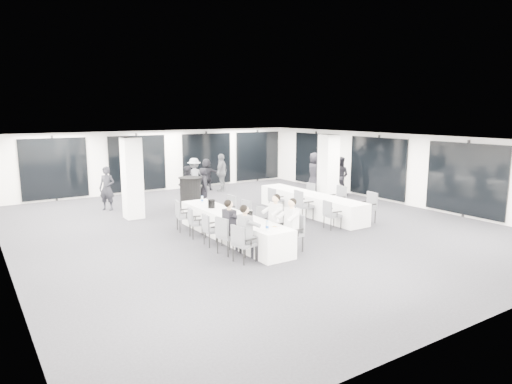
% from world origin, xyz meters
% --- Properties ---
extents(room, '(14.04, 16.04, 2.84)m').
position_xyz_m(room, '(0.89, 1.11, 1.39)').
color(room, black).
rests_on(room, ground).
extents(column_left, '(0.60, 0.60, 2.80)m').
position_xyz_m(column_left, '(-2.80, 3.20, 1.40)').
color(column_left, white).
rests_on(column_left, floor).
extents(column_right, '(0.60, 0.60, 2.80)m').
position_xyz_m(column_right, '(4.20, 1.00, 1.40)').
color(column_right, white).
rests_on(column_right, floor).
extents(banquet_table_main, '(0.90, 5.00, 0.75)m').
position_xyz_m(banquet_table_main, '(-1.29, -0.99, 0.38)').
color(banquet_table_main, white).
rests_on(banquet_table_main, floor).
extents(banquet_table_side, '(0.90, 5.00, 0.75)m').
position_xyz_m(banquet_table_side, '(2.74, 0.28, 0.38)').
color(banquet_table_side, white).
rests_on(banquet_table_side, floor).
extents(cocktail_table, '(0.89, 0.89, 1.24)m').
position_xyz_m(cocktail_table, '(-0.57, 3.31, 0.63)').
color(cocktail_table, black).
rests_on(cocktail_table, floor).
extents(chair_main_left_near, '(0.55, 0.59, 0.94)m').
position_xyz_m(chair_main_left_near, '(-2.12, -2.93, 0.54)').
color(chair_main_left_near, '#4A4D51').
rests_on(chair_main_left_near, floor).
extents(chair_main_left_second, '(0.59, 0.62, 0.99)m').
position_xyz_m(chair_main_left_second, '(-2.12, -2.16, 0.57)').
color(chair_main_left_second, '#4A4D51').
rests_on(chair_main_left_second, floor).
extents(chair_main_left_mid, '(0.48, 0.53, 0.89)m').
position_xyz_m(chair_main_left_mid, '(-2.11, -1.24, 0.51)').
color(chair_main_left_mid, '#4A4D51').
rests_on(chair_main_left_mid, floor).
extents(chair_main_left_fourth, '(0.53, 0.56, 0.89)m').
position_xyz_m(chair_main_left_fourth, '(-2.11, -0.27, 0.51)').
color(chair_main_left_fourth, '#4A4D51').
rests_on(chair_main_left_fourth, floor).
extents(chair_main_left_far, '(0.58, 0.61, 0.97)m').
position_xyz_m(chair_main_left_far, '(-2.12, 0.61, 0.55)').
color(chair_main_left_far, '#4A4D51').
rests_on(chair_main_left_far, floor).
extents(chair_main_right_near, '(0.51, 0.57, 0.98)m').
position_xyz_m(chair_main_right_near, '(-0.45, -2.88, 0.56)').
color(chair_main_right_near, '#4A4D51').
rests_on(chair_main_right_near, floor).
extents(chair_main_right_second, '(0.57, 0.61, 1.01)m').
position_xyz_m(chair_main_right_second, '(-0.45, -2.15, 0.58)').
color(chair_main_right_second, '#4A4D51').
rests_on(chair_main_right_second, floor).
extents(chair_main_right_mid, '(0.54, 0.56, 0.88)m').
position_xyz_m(chair_main_right_mid, '(-0.46, -1.19, 0.50)').
color(chair_main_right_mid, '#4A4D51').
rests_on(chair_main_right_mid, floor).
extents(chair_main_right_fourth, '(0.53, 0.57, 0.93)m').
position_xyz_m(chair_main_right_fourth, '(-0.46, -0.30, 0.53)').
color(chair_main_right_fourth, '#4A4D51').
rests_on(chair_main_right_fourth, floor).
extents(chair_main_right_far, '(0.51, 0.56, 0.95)m').
position_xyz_m(chair_main_right_far, '(-0.45, 0.65, 0.54)').
color(chair_main_right_far, '#4A4D51').
rests_on(chair_main_right_far, floor).
extents(chair_side_left_near, '(0.51, 0.55, 0.91)m').
position_xyz_m(chair_side_left_near, '(1.91, -1.70, 0.52)').
color(chair_side_left_near, '#4A4D51').
rests_on(chair_side_left_near, floor).
extents(chair_side_left_mid, '(0.57, 0.62, 1.03)m').
position_xyz_m(chair_side_left_mid, '(1.90, -0.29, 0.59)').
color(chair_side_left_mid, '#4A4D51').
rests_on(chair_side_left_mid, floor).
extents(chair_side_left_far, '(0.47, 0.52, 0.88)m').
position_xyz_m(chair_side_left_far, '(1.91, 1.35, 0.50)').
color(chair_side_left_far, '#4A4D51').
rests_on(chair_side_left_far, floor).
extents(chair_side_right_near, '(0.57, 0.61, 1.01)m').
position_xyz_m(chair_side_right_near, '(3.57, -1.72, 0.58)').
color(chair_side_right_near, '#4A4D51').
rests_on(chair_side_right_near, floor).
extents(chair_side_right_mid, '(0.55, 0.60, 1.03)m').
position_xyz_m(chair_side_right_mid, '(3.57, -0.26, 0.59)').
color(chair_side_right_mid, '#4A4D51').
rests_on(chair_side_right_mid, floor).
extents(chair_side_right_far, '(0.51, 0.55, 0.91)m').
position_xyz_m(chair_side_right_far, '(3.56, 1.40, 0.52)').
color(chair_side_right_far, '#4A4D51').
rests_on(chair_side_right_far, floor).
extents(seated_guest_a, '(0.50, 0.38, 1.44)m').
position_xyz_m(seated_guest_a, '(-1.95, -2.92, 0.81)').
color(seated_guest_a, '#5C5F64').
rests_on(seated_guest_a, floor).
extents(seated_guest_b, '(0.50, 0.38, 1.44)m').
position_xyz_m(seated_guest_b, '(-1.95, -2.14, 0.81)').
color(seated_guest_b, black).
rests_on(seated_guest_b, floor).
extents(seated_guest_c, '(0.50, 0.38, 1.44)m').
position_xyz_m(seated_guest_c, '(-0.62, -2.88, 0.81)').
color(seated_guest_c, silver).
rests_on(seated_guest_c, floor).
extents(seated_guest_d, '(0.50, 0.38, 1.44)m').
position_xyz_m(seated_guest_d, '(-0.62, -2.16, 0.81)').
color(seated_guest_d, silver).
rests_on(seated_guest_d, floor).
extents(standing_guest_a, '(0.75, 0.80, 1.75)m').
position_xyz_m(standing_guest_a, '(0.06, 3.43, 0.88)').
color(standing_guest_a, black).
rests_on(standing_guest_a, floor).
extents(standing_guest_b, '(0.93, 0.65, 1.77)m').
position_xyz_m(standing_guest_b, '(-0.28, 4.26, 0.88)').
color(standing_guest_b, black).
rests_on(standing_guest_b, floor).
extents(standing_guest_c, '(1.28, 0.82, 1.84)m').
position_xyz_m(standing_guest_c, '(0.97, 6.20, 0.92)').
color(standing_guest_c, '#5C5F64').
rests_on(standing_guest_c, floor).
extents(standing_guest_d, '(1.32, 1.24, 1.98)m').
position_xyz_m(standing_guest_d, '(2.39, 6.26, 0.99)').
color(standing_guest_d, '#5C5F64').
rests_on(standing_guest_d, floor).
extents(standing_guest_e, '(0.76, 1.09, 2.09)m').
position_xyz_m(standing_guest_e, '(5.67, 3.53, 1.05)').
color(standing_guest_e, black).
rests_on(standing_guest_e, floor).
extents(standing_guest_f, '(1.67, 1.13, 1.70)m').
position_xyz_m(standing_guest_f, '(1.93, 6.89, 0.85)').
color(standing_guest_f, black).
rests_on(standing_guest_f, floor).
extents(standing_guest_g, '(0.87, 0.86, 1.87)m').
position_xyz_m(standing_guest_g, '(-3.20, 4.99, 0.93)').
color(standing_guest_g, black).
rests_on(standing_guest_g, floor).
extents(standing_guest_h, '(0.96, 1.10, 1.95)m').
position_xyz_m(standing_guest_h, '(6.20, 2.46, 0.98)').
color(standing_guest_h, black).
rests_on(standing_guest_h, floor).
extents(ice_bucket_near, '(0.21, 0.21, 0.24)m').
position_xyz_m(ice_bucket_near, '(-1.20, -1.80, 0.87)').
color(ice_bucket_near, black).
rests_on(ice_bucket_near, banquet_table_main).
extents(ice_bucket_far, '(0.22, 0.22, 0.25)m').
position_xyz_m(ice_bucket_far, '(-1.38, 0.06, 0.88)').
color(ice_bucket_far, black).
rests_on(ice_bucket_far, banquet_table_main).
extents(water_bottle_a, '(0.08, 0.08, 0.24)m').
position_xyz_m(water_bottle_a, '(-1.49, -3.11, 0.87)').
color(water_bottle_a, silver).
rests_on(water_bottle_a, banquet_table_main).
extents(water_bottle_b, '(0.07, 0.07, 0.21)m').
position_xyz_m(water_bottle_b, '(-1.19, -0.70, 0.85)').
color(water_bottle_b, silver).
rests_on(water_bottle_b, banquet_table_main).
extents(water_bottle_c, '(0.07, 0.07, 0.23)m').
position_xyz_m(water_bottle_c, '(-1.28, 0.90, 0.86)').
color(water_bottle_c, silver).
rests_on(water_bottle_c, banquet_table_main).
extents(plate_a, '(0.18, 0.18, 0.03)m').
position_xyz_m(plate_a, '(-1.45, -2.50, 0.76)').
color(plate_a, white).
rests_on(plate_a, banquet_table_main).
extents(plate_b, '(0.20, 0.20, 0.03)m').
position_xyz_m(plate_b, '(-1.12, -2.92, 0.76)').
color(plate_b, white).
rests_on(plate_b, banquet_table_main).
extents(plate_c, '(0.19, 0.19, 0.03)m').
position_xyz_m(plate_c, '(-1.31, -1.36, 0.76)').
color(plate_c, white).
rests_on(plate_c, banquet_table_main).
extents(wine_glass, '(0.08, 0.08, 0.20)m').
position_xyz_m(wine_glass, '(-1.05, -2.95, 0.90)').
color(wine_glass, silver).
rests_on(wine_glass, banquet_table_main).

